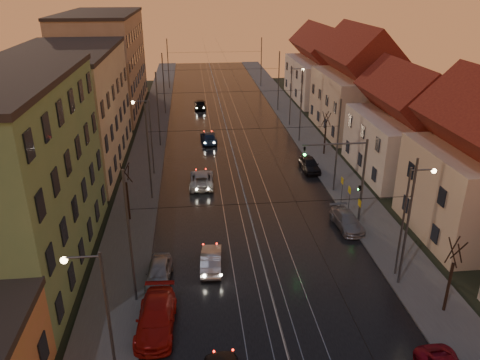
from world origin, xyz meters
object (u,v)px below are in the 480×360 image
object	(u,v)px
street_lamp_3	(293,91)
driving_car_2	(202,179)
parked_right_1	(347,221)
driving_car_1	(211,260)
street_lamp_2	(148,130)
street_lamp_1	(409,212)
driving_car_3	(209,137)
driving_car_4	(200,104)
parked_left_2	(156,318)
parked_left_3	(159,272)
street_lamp_0	(101,311)
parked_right_2	(310,164)
traffic_light_mast	(352,170)

from	to	relation	value
street_lamp_3	driving_car_2	world-z (taller)	street_lamp_3
parked_right_1	driving_car_1	bearing A→B (deg)	-161.89
driving_car_2	street_lamp_2	bearing A→B (deg)	-30.35
street_lamp_2	street_lamp_1	bearing A→B (deg)	-47.68
driving_car_3	driving_car_4	world-z (taller)	driving_car_4
parked_left_2	parked_left_3	world-z (taller)	parked_left_2
driving_car_2	driving_car_4	xyz separation A→B (m)	(0.64, 29.89, 0.06)
driving_car_4	parked_left_2	distance (m)	50.37
street_lamp_3	driving_car_4	size ratio (longest dim) A/B	1.83
street_lamp_2	driving_car_2	world-z (taller)	street_lamp_2
street_lamp_0	parked_right_2	size ratio (longest dim) A/B	1.92
driving_car_1	parked_left_2	xyz separation A→B (m)	(-3.47, -5.90, 0.10)
driving_car_3	parked_right_1	world-z (taller)	driving_car_3
street_lamp_0	traffic_light_mast	world-z (taller)	street_lamp_0
street_lamp_0	street_lamp_1	distance (m)	19.89
street_lamp_0	driving_car_3	size ratio (longest dim) A/B	1.77
street_lamp_1	parked_left_2	xyz separation A→B (m)	(-16.28, -3.64, -4.12)
driving_car_3	street_lamp_0	bearing A→B (deg)	77.17
traffic_light_mast	driving_car_3	xyz separation A→B (m)	(-10.68, 21.91, -3.94)
driving_car_1	driving_car_3	world-z (taller)	driving_car_1
driving_car_1	parked_right_2	xyz separation A→B (m)	(11.24, 17.10, 0.05)
driving_car_1	traffic_light_mast	bearing A→B (deg)	-149.75
street_lamp_0	street_lamp_2	xyz separation A→B (m)	(0.00, 28.00, 0.00)
street_lamp_1	street_lamp_0	bearing A→B (deg)	-156.28
driving_car_3	driving_car_2	bearing A→B (deg)	81.32
street_lamp_0	street_lamp_1	bearing A→B (deg)	23.72
driving_car_2	parked_left_3	distance (m)	15.95
driving_car_4	driving_car_3	bearing A→B (deg)	91.34
parked_right_1	street_lamp_3	bearing A→B (deg)	82.80
street_lamp_0	traffic_light_mast	size ratio (longest dim) A/B	1.11
street_lamp_2	driving_car_4	xyz separation A→B (m)	(5.79, 26.58, -4.14)
street_lamp_0	driving_car_3	xyz separation A→B (m)	(6.42, 37.91, -4.23)
street_lamp_2	driving_car_2	size ratio (longest dim) A/B	1.62
traffic_light_mast	parked_right_1	bearing A→B (deg)	-109.81
street_lamp_1	parked_left_3	distance (m)	16.93
street_lamp_2	parked_right_1	size ratio (longest dim) A/B	1.82
driving_car_4	street_lamp_3	bearing A→B (deg)	138.76
driving_car_4	parked_right_2	bearing A→B (deg)	110.93
traffic_light_mast	driving_car_3	size ratio (longest dim) A/B	1.59
driving_car_1	driving_car_3	bearing A→B (deg)	-87.99
street_lamp_2	street_lamp_3	world-z (taller)	same
driving_car_2	driving_car_4	size ratio (longest dim) A/B	1.13
driving_car_4	parked_left_3	distance (m)	45.67
driving_car_2	parked_right_1	world-z (taller)	driving_car_2
parked_right_2	parked_left_2	bearing A→B (deg)	-124.06
parked_right_1	parked_left_3	bearing A→B (deg)	-162.83
street_lamp_2	street_lamp_3	distance (m)	24.24
driving_car_4	parked_right_1	world-z (taller)	driving_car_4
street_lamp_1	traffic_light_mast	bearing A→B (deg)	97.91
driving_car_1	parked_right_1	bearing A→B (deg)	-153.54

